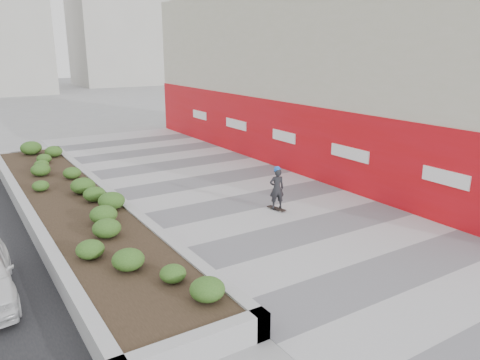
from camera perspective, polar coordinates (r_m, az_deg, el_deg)
The scene contains 6 objects.
ground at distance 12.97m, azimuth 12.99°, elevation -8.64°, with size 160.00×160.00×0.00m, color gray.
walkway at distance 15.03m, azimuth 4.89°, elevation -4.76°, with size 8.00×36.00×0.01m, color #A8A8AD.
building at distance 23.18m, azimuth 10.12°, elevation 12.41°, with size 6.04×24.08×8.00m.
planter at distance 16.22m, azimuth -19.88°, elevation -2.58°, with size 3.00×18.00×0.90m.
manhole_cover at distance 15.32m, azimuth 6.39°, elevation -4.40°, with size 0.44×0.44×0.01m, color #595654.
skateboarder at distance 15.60m, azimuth 4.51°, elevation -1.00°, with size 0.58×0.75×1.53m.
Camera 1 is at (-8.57, -8.16, 5.30)m, focal length 35.00 mm.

